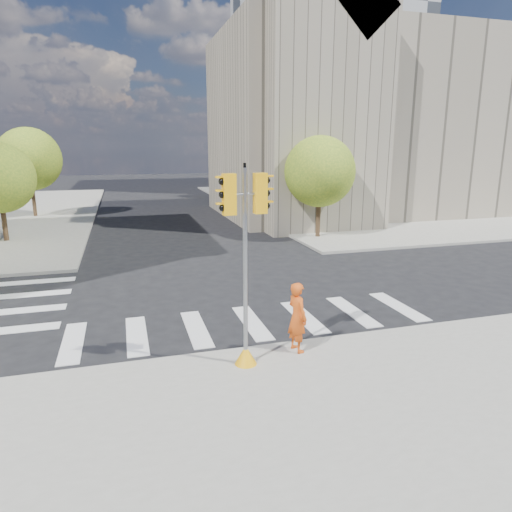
{
  "coord_description": "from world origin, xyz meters",
  "views": [
    {
      "loc": [
        -3.85,
        -15.23,
        5.54
      ],
      "look_at": [
        0.16,
        -1.6,
        2.1
      ],
      "focal_mm": 32.0,
      "sensor_mm": 36.0,
      "label": 1
    }
  ],
  "objects_px": {
    "lamp_near": "(302,160)",
    "traffic_signal": "(245,283)",
    "photographer": "(297,317)",
    "lamp_far": "(247,156)"
  },
  "relations": [
    {
      "from": "lamp_near",
      "to": "photographer",
      "type": "xyz_separation_m",
      "value": [
        -7.58,
        -18.6,
        -3.47
      ]
    },
    {
      "from": "lamp_near",
      "to": "traffic_signal",
      "type": "height_order",
      "value": "lamp_near"
    },
    {
      "from": "lamp_far",
      "to": "photographer",
      "type": "bearing_deg",
      "value": -103.09
    },
    {
      "from": "lamp_far",
      "to": "lamp_near",
      "type": "bearing_deg",
      "value": -90.0
    },
    {
      "from": "lamp_far",
      "to": "traffic_signal",
      "type": "xyz_separation_m",
      "value": [
        -9.11,
        -32.98,
        -2.28
      ]
    },
    {
      "from": "lamp_near",
      "to": "lamp_far",
      "type": "height_order",
      "value": "same"
    },
    {
      "from": "lamp_near",
      "to": "lamp_far",
      "type": "bearing_deg",
      "value": 90.0
    },
    {
      "from": "lamp_far",
      "to": "photographer",
      "type": "relative_size",
      "value": 4.24
    },
    {
      "from": "lamp_near",
      "to": "photographer",
      "type": "distance_m",
      "value": 20.38
    },
    {
      "from": "traffic_signal",
      "to": "lamp_far",
      "type": "bearing_deg",
      "value": 71.41
    }
  ]
}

